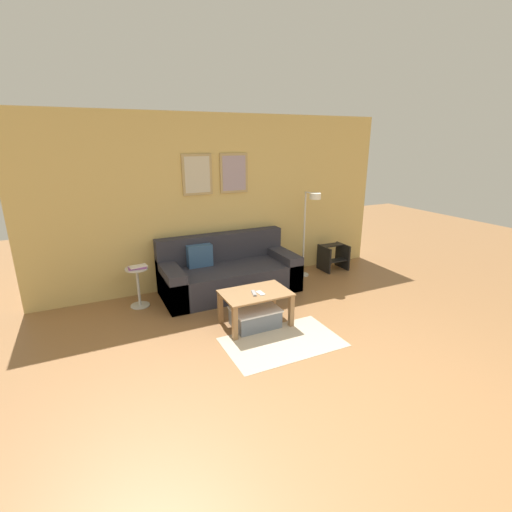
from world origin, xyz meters
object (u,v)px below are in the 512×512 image
(book_stack, at_px, (138,267))
(step_stool, at_px, (333,256))
(couch, at_px, (228,273))
(coffee_table, at_px, (255,299))
(remote_control, at_px, (254,293))
(cell_phone, at_px, (261,293))
(floor_lamp, at_px, (310,220))
(storage_bin, at_px, (255,317))
(side_table, at_px, (138,284))

(book_stack, distance_m, step_stool, 3.30)
(couch, relative_size, coffee_table, 2.43)
(book_stack, bearing_deg, remote_control, -46.11)
(cell_phone, bearing_deg, book_stack, 133.11)
(remote_control, distance_m, step_stool, 2.50)
(floor_lamp, bearing_deg, remote_control, -143.81)
(floor_lamp, distance_m, book_stack, 2.68)
(book_stack, relative_size, remote_control, 1.67)
(couch, height_order, cell_phone, couch)
(storage_bin, relative_size, remote_control, 3.75)
(floor_lamp, height_order, cell_phone, floor_lamp)
(couch, distance_m, remote_control, 1.18)
(side_table, relative_size, remote_control, 3.67)
(couch, relative_size, storage_bin, 3.52)
(couch, height_order, step_stool, couch)
(coffee_table, xyz_separation_m, floor_lamp, (1.46, 1.06, 0.64))
(cell_phone, distance_m, step_stool, 2.44)
(couch, distance_m, floor_lamp, 1.54)
(step_stool, bearing_deg, storage_bin, -149.13)
(coffee_table, height_order, storage_bin, coffee_table)
(cell_phone, relative_size, step_stool, 0.32)
(cell_phone, bearing_deg, floor_lamp, 35.89)
(cell_phone, bearing_deg, side_table, 133.18)
(floor_lamp, bearing_deg, book_stack, 178.09)
(side_table, bearing_deg, remote_control, -46.02)
(side_table, height_order, cell_phone, side_table)
(storage_bin, distance_m, side_table, 1.69)
(couch, relative_size, side_table, 3.61)
(book_stack, xyz_separation_m, step_stool, (3.28, 0.08, -0.33))
(coffee_table, distance_m, remote_control, 0.11)
(couch, xyz_separation_m, floor_lamp, (1.37, -0.06, 0.70))
(storage_bin, bearing_deg, couch, 84.18)
(storage_bin, height_order, side_table, side_table)
(couch, bearing_deg, step_stool, 3.10)
(book_stack, bearing_deg, side_table, 142.49)
(storage_bin, relative_size, step_stool, 1.29)
(coffee_table, bearing_deg, floor_lamp, 35.92)
(storage_bin, height_order, step_stool, step_stool)
(remote_control, relative_size, cell_phone, 1.07)
(storage_bin, xyz_separation_m, remote_control, (-0.02, -0.00, 0.32))
(couch, bearing_deg, floor_lamp, -2.59)
(floor_lamp, height_order, step_stool, floor_lamp)
(floor_lamp, xyz_separation_m, cell_phone, (-1.43, -1.12, -0.55))
(floor_lamp, bearing_deg, coffee_table, -144.08)
(couch, bearing_deg, cell_phone, -92.75)
(storage_bin, bearing_deg, cell_phone, -18.27)
(coffee_table, bearing_deg, cell_phone, -55.76)
(book_stack, bearing_deg, couch, -1.18)
(side_table, bearing_deg, step_stool, 1.23)
(step_stool, bearing_deg, floor_lamp, -164.99)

